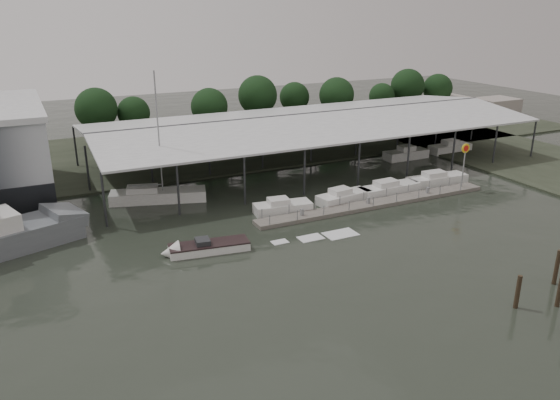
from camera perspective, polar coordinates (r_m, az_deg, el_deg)
name	(u,v)px	position (r m, az deg, el deg)	size (l,w,h in m)	color
ground	(295,272)	(44.32, 1.54, -7.50)	(200.00, 200.00, 0.00)	#262C23
land_strip_far	(162,152)	(81.63, -12.19, 4.88)	(140.00, 30.00, 0.30)	#373D2E
covered_boat_shed	(312,118)	(73.55, 3.34, 8.52)	(58.24, 24.00, 6.96)	silver
floating_dock	(376,204)	(59.41, 9.98, -0.38)	(28.00, 2.00, 1.40)	slate
shell_fuel_sign	(465,157)	(65.87, 18.73, 4.24)	(1.10, 0.18, 5.55)	gray
distant_commercial_buildings	(459,107)	(112.54, 18.23, 9.21)	(22.00, 8.00, 4.00)	gray
white_sailboat	(157,195)	(61.19, -12.76, 0.47)	(10.59, 5.43, 14.26)	white
speedboat_underway	(202,248)	(47.93, -8.15, -5.01)	(18.58, 4.55, 2.00)	white
moored_cruiser_0	(282,207)	(56.31, 0.22, -0.76)	(6.19, 2.98, 1.70)	white
moored_cruiser_1	(343,197)	(59.77, 6.65, 0.33)	(6.55, 3.04, 1.70)	white
moored_cruiser_2	(389,189)	(63.28, 11.30, 1.17)	(7.61, 2.53, 1.70)	white
moored_cruiser_3	(437,179)	(68.10, 16.04, 2.09)	(7.70, 2.59, 1.70)	white
horizon_tree_line	(292,97)	(93.58, 1.28, 10.70)	(68.01, 10.80, 9.66)	black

